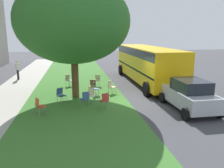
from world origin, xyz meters
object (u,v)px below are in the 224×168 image
(street_tree, at_px, (73,21))
(chair_8, at_px, (85,98))
(chair_4, at_px, (39,105))
(chair_7, at_px, (92,85))
(school_bus, at_px, (146,61))
(chair_2, at_px, (111,86))
(chair_9, at_px, (92,94))
(chair_1, at_px, (68,79))
(chair_6, at_px, (95,88))
(chair_5, at_px, (97,79))
(pedestrian_0, at_px, (18,69))
(parked_car, at_px, (189,95))
(chair_0, at_px, (104,99))
(chair_3, at_px, (61,94))

(street_tree, distance_m, chair_8, 4.69)
(chair_4, xyz_separation_m, chair_7, (3.91, -2.94, 0.00))
(chair_4, bearing_deg, school_bus, -49.69)
(street_tree, relative_size, chair_7, 8.15)
(chair_7, bearing_deg, chair_2, -107.56)
(school_bus, bearing_deg, chair_9, 134.58)
(chair_4, bearing_deg, chair_1, -11.73)
(chair_1, xyz_separation_m, chair_6, (-3.09, -1.73, 0.00))
(chair_5, height_order, pedestrian_0, pedestrian_0)
(parked_car, bearing_deg, chair_0, 77.89)
(street_tree, height_order, chair_3, street_tree)
(chair_2, relative_size, pedestrian_0, 0.52)
(chair_2, distance_m, chair_9, 2.34)
(chair_4, xyz_separation_m, chair_6, (3.17, -3.03, 0.00))
(chair_3, distance_m, chair_5, 4.71)
(chair_1, distance_m, chair_6, 3.54)
(chair_6, bearing_deg, school_bus, -54.41)
(chair_3, bearing_deg, parked_car, -109.88)
(chair_9, xyz_separation_m, pedestrian_0, (7.90, 5.85, 0.41))
(chair_2, xyz_separation_m, chair_9, (-1.86, 1.42, 0.00))
(street_tree, relative_size, chair_6, 8.15)
(chair_1, distance_m, chair_5, 2.20)
(street_tree, xyz_separation_m, chair_1, (3.21, 0.49, -4.13))
(chair_8, bearing_deg, parked_car, -104.60)
(street_tree, xyz_separation_m, chair_0, (-2.63, -1.49, -4.13))
(chair_6, distance_m, pedestrian_0, 8.87)
(chair_8, distance_m, chair_9, 0.92)
(chair_1, height_order, chair_3, same)
(chair_6, bearing_deg, pedestrian_0, 43.81)
(street_tree, relative_size, parked_car, 1.94)
(chair_4, relative_size, school_bus, 0.08)
(chair_2, bearing_deg, parked_car, -139.53)
(chair_0, xyz_separation_m, chair_9, (1.25, 0.54, 0.00))
(chair_5, relative_size, chair_9, 1.00)
(chair_9, bearing_deg, chair_7, -5.03)
(pedestrian_0, bearing_deg, chair_7, -133.06)
(chair_6, distance_m, parked_car, 5.88)
(chair_3, relative_size, chair_7, 1.00)
(chair_2, xyz_separation_m, parked_car, (-4.04, -3.45, 0.32))
(chair_4, xyz_separation_m, chair_8, (0.88, -2.27, 0.00))
(parked_car, bearing_deg, chair_3, 70.12)
(chair_1, height_order, chair_4, same)
(chair_1, distance_m, school_bus, 6.37)
(chair_3, bearing_deg, chair_6, -58.84)
(chair_2, xyz_separation_m, chair_7, (0.39, 1.22, 0.00))
(school_bus, bearing_deg, chair_7, 118.35)
(parked_car, bearing_deg, chair_9, 65.86)
(chair_6, bearing_deg, chair_7, 6.95)
(chair_4, height_order, chair_9, same)
(pedestrian_0, bearing_deg, chair_4, -162.00)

